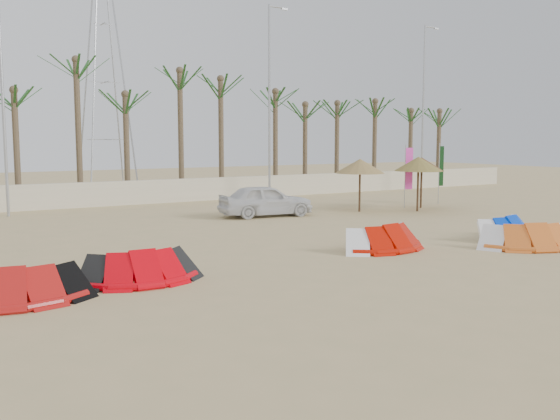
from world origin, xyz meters
TOP-DOWN VIEW (x-y plane):
  - ground at (0.00, 0.00)m, footprint 120.00×120.00m
  - boundary_wall at (0.00, 22.00)m, footprint 60.00×0.30m
  - palm_line at (0.67, 23.50)m, footprint 52.00×4.00m
  - lamp_b at (-5.96, 20.00)m, footprint 1.25×0.14m
  - lamp_c at (8.04, 20.00)m, footprint 1.25×0.14m
  - lamp_d at (20.04, 20.00)m, footprint 1.25×0.14m
  - pylon at (1.00, 28.00)m, footprint 3.00×3.00m
  - kite_red_left at (-8.45, 3.85)m, footprint 3.63×2.05m
  - kite_red_mid at (-5.34, 4.21)m, footprint 3.10×1.62m
  - kite_red_right at (2.90, 4.53)m, footprint 3.39×1.83m
  - kite_orange at (7.14, 2.28)m, footprint 3.84×2.60m
  - kite_blue at (8.01, 3.87)m, footprint 3.15×1.90m
  - parasol_left at (8.90, 12.94)m, footprint 2.42×2.42m
  - parasol_mid at (11.39, 11.52)m, footprint 2.33×2.33m
  - parasol_right at (12.66, 12.58)m, footprint 2.27×2.27m
  - flag_pink at (12.03, 12.93)m, footprint 0.45×0.13m
  - flag_green at (14.99, 13.45)m, footprint 0.45×0.10m
  - car at (4.07, 13.78)m, footprint 4.53×2.37m

SIDE VIEW (x-z plane):
  - ground at x=0.00m, z-range 0.00..0.00m
  - pylon at x=1.00m, z-range -7.00..7.00m
  - kite_blue at x=8.01m, z-range -0.03..0.87m
  - kite_red_mid at x=-5.34m, z-range -0.03..0.87m
  - kite_red_right at x=2.90m, z-range -0.03..0.87m
  - kite_red_left at x=-8.45m, z-range -0.03..0.87m
  - kite_orange at x=7.14m, z-range -0.03..0.87m
  - boundary_wall at x=0.00m, z-range 0.00..1.30m
  - car at x=4.07m, z-range 0.00..1.47m
  - flag_pink at x=12.03m, z-range 0.30..3.57m
  - flag_green at x=14.99m, z-range 0.31..3.64m
  - parasol_left at x=8.90m, z-range 0.94..3.52m
  - parasol_right at x=12.66m, z-range 0.94..3.54m
  - parasol_mid at x=11.39m, z-range 0.99..3.67m
  - lamp_b at x=-5.96m, z-range 0.27..11.27m
  - lamp_c at x=8.04m, z-range 0.27..11.27m
  - lamp_d at x=20.04m, z-range 0.27..11.27m
  - palm_line at x=0.67m, z-range 2.59..10.29m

